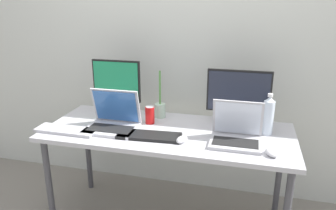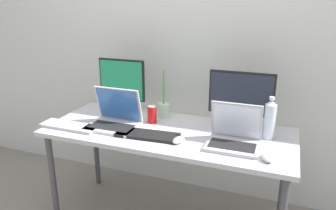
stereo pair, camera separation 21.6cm
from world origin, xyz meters
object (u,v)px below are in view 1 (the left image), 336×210
(laptop_secondary, at_px, (236,133))
(bamboo_vase, at_px, (160,109))
(keyboard_main, at_px, (149,136))
(mouse_by_keyboard, at_px, (182,139))
(laptop_silver, at_px, (113,120))
(water_bottle, at_px, (268,116))
(soda_can_near_keyboard, at_px, (150,115))
(monitor_left, at_px, (117,86))
(work_desk, at_px, (168,139))
(mouse_by_laptop, at_px, (272,152))
(monitor_center, at_px, (238,97))
(keyboard_aux, at_px, (66,130))

(laptop_secondary, bearing_deg, bamboo_vase, 151.69)
(keyboard_main, xyz_separation_m, mouse_by_keyboard, (0.22, -0.02, 0.01))
(laptop_silver, height_order, water_bottle, water_bottle)
(water_bottle, distance_m, soda_can_near_keyboard, 0.81)
(monitor_left, bearing_deg, water_bottle, -5.62)
(keyboard_main, bearing_deg, laptop_secondary, 3.20)
(monitor_left, height_order, water_bottle, monitor_left)
(work_desk, height_order, water_bottle, water_bottle)
(laptop_secondary, relative_size, mouse_by_keyboard, 3.16)
(monitor_left, bearing_deg, mouse_by_laptop, -20.55)
(mouse_by_laptop, distance_m, bamboo_vase, 0.90)
(work_desk, height_order, soda_can_near_keyboard, soda_can_near_keyboard)
(keyboard_main, height_order, mouse_by_keyboard, mouse_by_keyboard)
(mouse_by_laptop, bearing_deg, keyboard_main, 154.38)
(work_desk, distance_m, mouse_by_keyboard, 0.23)
(monitor_left, xyz_separation_m, mouse_by_laptop, (1.12, -0.42, -0.21))
(mouse_by_keyboard, bearing_deg, laptop_secondary, 33.55)
(mouse_by_keyboard, distance_m, soda_can_near_keyboard, 0.39)
(monitor_left, bearing_deg, mouse_by_keyboard, -32.81)
(mouse_by_laptop, bearing_deg, mouse_by_keyboard, 154.76)
(monitor_center, bearing_deg, monitor_left, 179.64)
(mouse_by_keyboard, bearing_deg, bamboo_vase, 140.42)
(laptop_secondary, distance_m, keyboard_aux, 1.12)
(monitor_center, distance_m, mouse_by_keyboard, 0.52)
(laptop_secondary, height_order, bamboo_vase, bamboo_vase)
(keyboard_aux, height_order, mouse_by_laptop, mouse_by_laptop)
(keyboard_main, distance_m, mouse_by_keyboard, 0.22)
(laptop_secondary, bearing_deg, monitor_center, 92.39)
(laptop_silver, bearing_deg, mouse_by_keyboard, -11.70)
(keyboard_aux, bearing_deg, keyboard_main, 5.49)
(monitor_left, height_order, soda_can_near_keyboard, monitor_left)
(laptop_secondary, bearing_deg, mouse_by_keyboard, -164.61)
(monitor_center, height_order, water_bottle, monitor_center)
(keyboard_aux, xyz_separation_m, water_bottle, (1.30, 0.29, 0.12))
(monitor_center, distance_m, bamboo_vase, 0.58)
(water_bottle, distance_m, bamboo_vase, 0.78)
(laptop_secondary, xyz_separation_m, bamboo_vase, (-0.58, 0.31, 0.00))
(work_desk, height_order, bamboo_vase, bamboo_vase)
(laptop_secondary, height_order, soda_can_near_keyboard, laptop_secondary)
(monitor_left, relative_size, monitor_center, 0.97)
(keyboard_main, bearing_deg, soda_can_near_keyboard, 102.26)
(keyboard_aux, relative_size, water_bottle, 1.51)
(work_desk, bearing_deg, laptop_secondary, -9.65)
(work_desk, height_order, laptop_secondary, laptop_secondary)
(work_desk, bearing_deg, laptop_silver, -170.37)
(laptop_secondary, bearing_deg, water_bottle, 43.13)
(water_bottle, height_order, soda_can_near_keyboard, water_bottle)
(keyboard_aux, bearing_deg, laptop_silver, 25.05)
(monitor_center, xyz_separation_m, soda_can_near_keyboard, (-0.60, -0.11, -0.15))
(work_desk, relative_size, bamboo_vase, 4.72)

